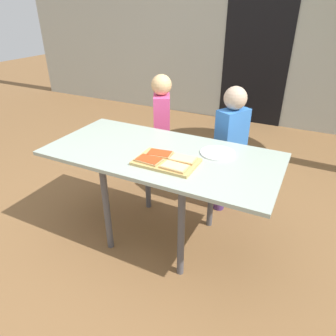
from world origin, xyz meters
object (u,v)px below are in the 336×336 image
Objects in this scene: cutting_board at (166,162)px; pizza_slice_near_right at (175,167)px; pizza_slice_near_left at (149,160)px; plate_white_right at (218,153)px; pizza_slice_far_right at (183,159)px; dining_table at (161,162)px; pizza_slice_far_left at (159,154)px; child_left at (162,124)px; child_right at (231,142)px.

pizza_slice_near_right reaches higher than cutting_board.
pizza_slice_near_left is 0.72× the size of plate_white_right.
pizza_slice_far_right is at bearing 30.04° from pizza_slice_near_left.
pizza_slice_near_left is (0.01, -0.18, 0.09)m from dining_table.
pizza_slice_far_left is at bearing 144.53° from pizza_slice_near_right.
child_left is (-0.39, 0.78, -0.12)m from pizza_slice_far_left.
pizza_slice_near_right is (0.19, -0.18, 0.09)m from dining_table.
cutting_board is 0.10m from pizza_slice_far_left.
pizza_slice_far_left is at bearing 178.95° from pizza_slice_far_right.
pizza_slice_near_left is at bearing -67.06° from child_left.
child_right is at bearing 94.20° from plate_white_right.
pizza_slice_far_right is 0.68m from child_right.
child_right is at bearing 73.80° from cutting_board.
child_left reaches higher than cutting_board.
pizza_slice_far_left is (0.02, -0.07, 0.09)m from dining_table.
pizza_slice_far_left reaches higher than cutting_board.
pizza_slice_far_left is at bearing 81.33° from pizza_slice_near_left.
plate_white_right is (0.33, 0.33, -0.02)m from pizza_slice_near_left.
pizza_slice_near_right is at bearing -35.47° from pizza_slice_far_left.
pizza_slice_near_right is 0.71× the size of plate_white_right.
child_left is at bearing 116.71° from pizza_slice_far_left.
pizza_slice_near_left is 0.96× the size of pizza_slice_far_left.
pizza_slice_near_left reaches higher than cutting_board.
dining_table is at bearing -62.58° from child_left.
child_right reaches higher than pizza_slice_far_left.
child_right reaches higher than pizza_slice_near_left.
pizza_slice_far_right is 0.21m from pizza_slice_near_left.
plate_white_right is at bearing 65.27° from pizza_slice_near_right.
pizza_slice_far_left is (-0.08, 0.05, 0.02)m from cutting_board.
pizza_slice_far_right and pizza_slice_far_left have the same top height.
child_right is (0.12, 0.66, -0.12)m from pizza_slice_far_right.
cutting_board is 0.36m from plate_white_right.
plate_white_right is (0.15, 0.22, -0.02)m from pizza_slice_far_right.
cutting_board is at bearing -60.67° from child_left.
child_right reaches higher than pizza_slice_near_right.
pizza_slice_far_left reaches higher than dining_table.
pizza_slice_near_left is at bearing -98.67° from pizza_slice_far_left.
pizza_slice_far_left is 0.17× the size of child_right.
pizza_slice_far_left reaches higher than plate_white_right.
dining_table is at bearing 108.72° from pizza_slice_far_left.
plate_white_right is (0.34, 0.15, 0.07)m from dining_table.
pizza_slice_near_left reaches higher than plate_white_right.
pizza_slice_near_right is at bearing -91.21° from pizza_slice_far_right.
dining_table is at bearing 159.40° from pizza_slice_far_right.
dining_table is 9.44× the size of pizza_slice_far_right.
dining_table is 0.80m from child_left.
pizza_slice_near_left is at bearing -135.61° from plate_white_right.
child_right is at bearing 62.59° from dining_table.
pizza_slice_far_right is (0.19, -0.07, 0.09)m from dining_table.
pizza_slice_far_right is 0.71× the size of plate_white_right.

